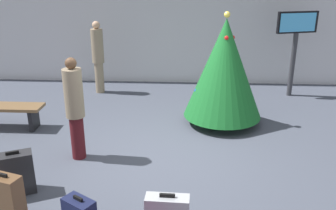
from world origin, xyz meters
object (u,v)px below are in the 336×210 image
Objects in this scene: flight_info_kiosk at (296,37)px; suitcase_3 at (7,204)px; suitcase_4 at (16,174)px; waiting_bench at (6,111)px; traveller_0 at (75,107)px; traveller_1 at (98,55)px; holiday_tree at (224,69)px.

suitcase_3 is at bearing -130.98° from flight_info_kiosk.
flight_info_kiosk is 2.67× the size of suitcase_3.
suitcase_4 is (-4.91, -4.59, -1.17)m from flight_info_kiosk.
waiting_bench is 1.89× the size of suitcase_3.
flight_info_kiosk reaches higher than suitcase_4.
waiting_bench is at bearing 118.80° from suitcase_4.
suitcase_4 is at bearing -117.42° from traveller_0.
traveller_0 reaches higher than waiting_bench.
waiting_bench is at bearing -158.61° from flight_info_kiosk.
flight_info_kiosk is at bearing 0.16° from traveller_1.
waiting_bench is 3.30m from suitcase_3.
traveller_1 is (-2.96, 1.88, -0.18)m from holiday_tree.
holiday_tree reaches higher than suitcase_3.
traveller_0 is at bearing 62.58° from suitcase_4.
traveller_0 reaches higher than suitcase_4.
traveller_1 is at bearing 88.77° from suitcase_4.
waiting_bench is 2.51m from suitcase_4.
holiday_tree is 4.37m from waiting_bench.
traveller_1 is 5.38m from suitcase_3.
waiting_bench is 2.26× the size of suitcase_4.
traveller_1 reaches higher than suitcase_3.
traveller_0 is (-4.35, -3.51, -0.57)m from flight_info_kiosk.
traveller_0 is 0.94× the size of traveller_1.
suitcase_3 reaches higher than waiting_bench.
flight_info_kiosk is 1.21× the size of traveller_0.
traveller_1 is 2.78× the size of suitcase_4.
holiday_tree is at bearing 51.03° from suitcase_3.
traveller_0 is (1.77, -1.12, 0.55)m from waiting_bench.
suitcase_3 is (-2.81, -3.47, -0.78)m from holiday_tree.
waiting_bench is at bearing 116.32° from suitcase_3.
holiday_tree reaches higher than waiting_bench.
suitcase_4 is at bearing -136.90° from flight_info_kiosk.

